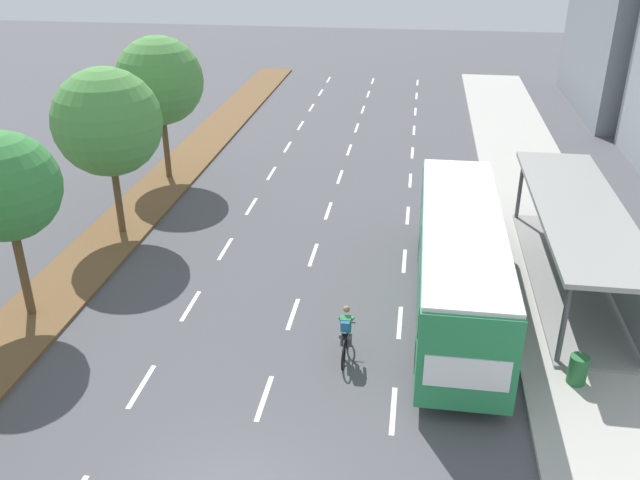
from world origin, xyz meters
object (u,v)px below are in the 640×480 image
(median_tree_second, at_px, (5,187))
(median_tree_third, at_px, (107,122))
(bus, at_px, (460,256))
(bus_shelter, at_px, (583,237))
(cyclist, at_px, (346,335))
(median_tree_fourth, at_px, (159,81))
(trash_bin, at_px, (578,370))

(median_tree_second, relative_size, median_tree_third, 0.91)
(bus, bearing_deg, bus_shelter, 29.85)
(cyclist, xyz_separation_m, median_tree_fourth, (-10.34, 13.70, 4.05))
(bus_shelter, xyz_separation_m, median_tree_third, (-17.59, 1.71, 2.82))
(bus, height_order, median_tree_third, median_tree_third)
(median_tree_second, xyz_separation_m, trash_bin, (16.90, -1.26, -3.93))
(cyclist, distance_m, trash_bin, 6.50)
(bus, xyz_separation_m, cyclist, (-3.28, -3.10, -1.28))
(median_tree_third, bearing_deg, bus, -17.37)
(cyclist, bearing_deg, trash_bin, -3.80)
(median_tree_third, bearing_deg, cyclist, -35.90)
(bus_shelter, height_order, median_tree_fourth, median_tree_fourth)
(median_tree_third, relative_size, trash_bin, 7.84)
(cyclist, bearing_deg, median_tree_fourth, 127.06)
(bus_shelter, height_order, median_tree_third, median_tree_third)
(median_tree_second, bearing_deg, bus_shelter, 14.72)
(bus_shelter, height_order, trash_bin, bus_shelter)
(bus, bearing_deg, cyclist, -136.61)
(bus_shelter, xyz_separation_m, cyclist, (-7.56, -5.55, -1.08))
(trash_bin, bearing_deg, median_tree_fourth, 139.98)
(cyclist, relative_size, trash_bin, 2.14)
(cyclist, bearing_deg, median_tree_third, 144.10)
(bus_shelter, xyz_separation_m, median_tree_fourth, (-17.90, 8.14, 2.97))
(median_tree_third, height_order, median_tree_fourth, median_tree_fourth)
(cyclist, bearing_deg, bus, 43.39)
(bus_shelter, distance_m, median_tree_second, 18.78)
(median_tree_third, bearing_deg, median_tree_second, -93.45)
(bus, xyz_separation_m, median_tree_third, (-13.31, 4.17, 2.62))
(bus_shelter, height_order, bus, bus)
(bus_shelter, height_order, cyclist, bus_shelter)
(median_tree_fourth, bearing_deg, median_tree_third, -87.26)
(bus, bearing_deg, median_tree_fourth, 142.12)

